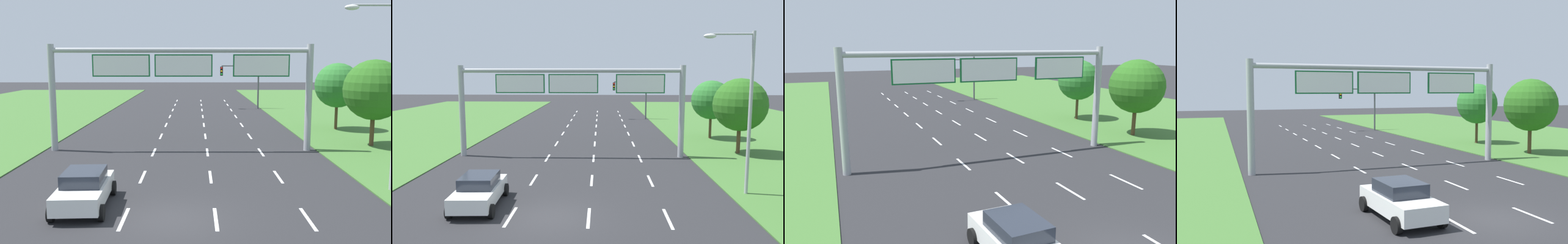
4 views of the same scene
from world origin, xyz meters
The scene contains 10 objects.
ground_plane centered at (0.00, 0.00, 0.00)m, with size 200.00×200.00×0.00m, color #262628.
lane_dashes_inner_left centered at (-1.75, 15.00, 0.00)m, with size 0.14×68.40×0.01m.
lane_dashes_inner_right centered at (1.75, 15.00, 0.00)m, with size 0.14×68.40×0.01m.
lane_dashes_slip centered at (5.25, 15.00, 0.00)m, with size 0.14×68.40×0.01m.
car_lead_silver centered at (-3.55, 1.37, 0.79)m, with size 2.25×4.37×1.53m.
sign_gantry centered at (0.16, 12.65, 4.99)m, with size 17.24×0.44×7.00m.
traffic_light_mast centered at (6.71, 37.49, 3.87)m, with size 4.76×0.49×5.60m.
street_lamp centered at (9.58, 3.57, 5.08)m, with size 2.61×0.32×8.50m.
roadside_tree_mid centered at (13.23, 13.99, 3.94)m, with size 4.17×4.17×6.03m.
roadside_tree_far centered at (13.05, 21.24, 3.82)m, with size 3.80×3.80×5.73m.
Camera 2 is at (2.25, -16.21, 6.35)m, focal length 35.00 mm.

